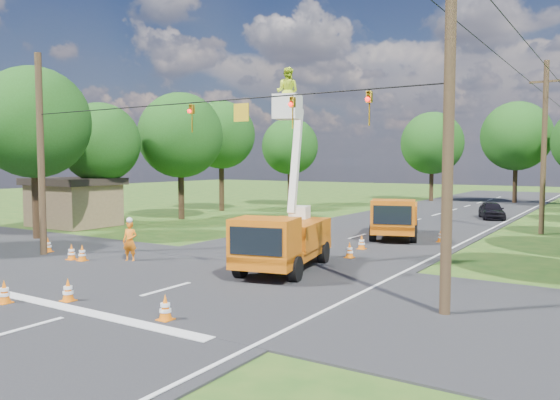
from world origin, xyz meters
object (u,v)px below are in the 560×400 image
Objects in this scene: second_truck at (395,217)px; tree_left_b at (34,123)px; traffic_cone_0 at (68,290)px; tree_left_f at (290,146)px; traffic_cone_6 at (48,245)px; pole_right_near at (449,128)px; tree_far_a at (432,143)px; pole_left at (41,155)px; traffic_cone_1 at (165,308)px; traffic_cone_4 at (82,253)px; pole_right_mid at (544,146)px; shed at (74,201)px; traffic_cone_5 at (72,252)px; tree_left_d at (180,135)px; traffic_cone_2 at (350,250)px; tree_left_c at (100,143)px; bucket_truck at (283,227)px; traffic_cone_7 at (441,236)px; tree_left_e at (221,135)px; ground_worker at (130,241)px; traffic_cone_3 at (362,242)px; tree_far_b at (516,136)px; distant_car at (492,210)px.

tree_left_b is (-16.42, -10.69, 5.14)m from second_truck.
traffic_cone_0 is 37.54m from tree_left_f.
pole_right_near reaches higher than traffic_cone_6.
traffic_cone_0 is 9.97m from traffic_cone_6.
tree_far_a is (-13.50, 43.00, 1.08)m from pole_right_near.
pole_left is (-11.42, -13.69, 3.33)m from second_truck.
traffic_cone_4 is (-9.12, 4.43, 0.00)m from traffic_cone_1.
tree_far_a is (9.80, 13.00, 0.50)m from tree_left_f.
pole_right_near is 1.00× the size of pole_right_mid.
shed is (-20.44, 12.54, 1.26)m from traffic_cone_1.
traffic_cone_1 is 10.67m from traffic_cone_5.
tree_left_d is (-8.32, 15.11, 5.77)m from traffic_cone_4.
pole_left is at bearing 149.97° from traffic_cone_0.
tree_left_c reaches higher than traffic_cone_2.
bucket_truck is 11.01× the size of traffic_cone_2.
traffic_cone_2 is 1.00× the size of traffic_cone_7.
traffic_cone_1 is 0.07× the size of pole_right_mid.
tree_left_e reaches higher than traffic_cone_6.
pole_left is at bearing -95.97° from tree_far_a.
traffic_cone_1 is 33.35m from tree_left_e.
tree_far_a is at bearing 60.67° from tree_left_e.
tree_far_a is (-6.92, 29.31, 5.02)m from second_truck.
ground_worker is 2.44× the size of traffic_cone_3.
traffic_cone_2 is at bearing 26.03° from traffic_cone_6.
bucket_truck is 19.44m from tree_left_c.
traffic_cone_5 is 0.07× the size of pole_right_mid.
tree_left_b is at bearing -112.62° from tree_far_b.
tree_left_f is at bearing 108.09° from bucket_truck.
ground_worker is 0.19× the size of pole_left.
tree_left_d is (-5.50, 15.00, 1.62)m from pole_left.
distant_car reaches higher than traffic_cone_4.
traffic_cone_3 is 20.06m from shed.
pole_right_near is 45.37m from tree_far_b.
shed is 0.53× the size of tree_far_b.
pole_right_near is at bearing 0.42° from traffic_cone_4.
tree_left_b is (-18.82, -24.16, 5.66)m from distant_car.
traffic_cone_2 is (0.61, -7.08, -0.81)m from second_truck.
tree_left_c is (-2.00, 6.00, -0.87)m from tree_left_b.
traffic_cone_0 is at bearing -124.52° from bucket_truck.
bucket_truck is 4.17m from traffic_cone_2.
traffic_cone_3 is at bearing 102.14° from traffic_cone_2.
pole_left is at bearing -79.98° from tree_left_f.
tree_left_f is (0.20, 15.00, -0.44)m from tree_left_d.
distant_car is 23.47m from tree_left_d.
tree_left_c reaches higher than traffic_cone_6.
tree_left_c is (-18.03, 6.22, 3.75)m from bucket_truck.
shed reaches higher than traffic_cone_6.
ground_worker is 5.88m from pole_left.
traffic_cone_1 and traffic_cone_4 have the same top height.
tree_left_b is 0.99× the size of tree_left_e.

